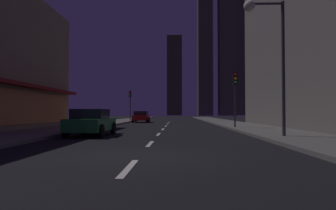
# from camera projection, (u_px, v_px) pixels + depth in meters

# --- Properties ---
(ground_plane) EXTENTS (78.00, 136.00, 0.10)m
(ground_plane) POSITION_uv_depth(u_px,v_px,m) (170.00, 122.00, 40.63)
(ground_plane) COLOR black
(sidewalk_right) EXTENTS (4.00, 76.00, 0.15)m
(sidewalk_right) POSITION_uv_depth(u_px,v_px,m) (221.00, 121.00, 40.41)
(sidewalk_right) COLOR #605E59
(sidewalk_right) RESTS_ON ground
(sidewalk_left) EXTENTS (4.00, 76.00, 0.15)m
(sidewalk_left) POSITION_uv_depth(u_px,v_px,m) (119.00, 121.00, 40.86)
(sidewalk_left) COLOR #605E59
(sidewalk_left) RESTS_ON ground
(lane_marking_center) EXTENTS (0.16, 33.40, 0.01)m
(lane_marking_center) POSITION_uv_depth(u_px,v_px,m) (163.00, 129.00, 22.25)
(lane_marking_center) COLOR silver
(lane_marking_center) RESTS_ON ground
(skyscraper_distant_tall) EXTENTS (7.22, 5.41, 38.67)m
(skyscraper_distant_tall) POSITION_uv_depth(u_px,v_px,m) (174.00, 76.00, 144.24)
(skyscraper_distant_tall) COLOR #3E3B2E
(skyscraper_distant_tall) RESTS_ON ground
(skyscraper_distant_mid) EXTENTS (6.24, 8.50, 75.65)m
(skyscraper_distant_mid) POSITION_uv_depth(u_px,v_px,m) (205.00, 30.00, 130.19)
(skyscraper_distant_mid) COLOR #4D4939
(skyscraper_distant_mid) RESTS_ON ground
(skyscraper_distant_short) EXTENTS (7.08, 7.49, 71.59)m
(skyscraper_distant_short) POSITION_uv_depth(u_px,v_px,m) (227.00, 33.00, 128.20)
(skyscraper_distant_short) COLOR #504C3C
(skyscraper_distant_short) RESTS_ON ground
(skyscraper_distant_slender) EXTENTS (6.39, 6.74, 59.59)m
(skyscraper_distant_slender) POSITION_uv_depth(u_px,v_px,m) (240.00, 58.00, 153.33)
(skyscraper_distant_slender) COLOR #534F3E
(skyscraper_distant_slender) RESTS_ON ground
(car_parked_near) EXTENTS (1.98, 4.24, 1.45)m
(car_parked_near) POSITION_uv_depth(u_px,v_px,m) (91.00, 122.00, 16.12)
(car_parked_near) COLOR #1E722D
(car_parked_near) RESTS_ON ground
(car_parked_far) EXTENTS (1.98, 4.24, 1.45)m
(car_parked_far) POSITION_uv_depth(u_px,v_px,m) (141.00, 117.00, 38.10)
(car_parked_far) COLOR #B21919
(car_parked_far) RESTS_ON ground
(fire_hydrant_far_left) EXTENTS (0.42, 0.30, 0.65)m
(fire_hydrant_far_left) POSITION_uv_depth(u_px,v_px,m) (105.00, 121.00, 28.38)
(fire_hydrant_far_left) COLOR red
(fire_hydrant_far_left) RESTS_ON sidewalk_left
(traffic_light_near_right) EXTENTS (0.32, 0.48, 4.20)m
(traffic_light_near_right) POSITION_uv_depth(u_px,v_px,m) (235.00, 87.00, 22.56)
(traffic_light_near_right) COLOR #2D2D2D
(traffic_light_near_right) RESTS_ON sidewalk_right
(traffic_light_far_left) EXTENTS (0.32, 0.48, 4.20)m
(traffic_light_far_left) POSITION_uv_depth(u_px,v_px,m) (130.00, 99.00, 41.12)
(traffic_light_far_left) COLOR #2D2D2D
(traffic_light_far_left) RESTS_ON sidewalk_left
(street_lamp_right) EXTENTS (1.96, 0.56, 6.58)m
(street_lamp_right) POSITION_uv_depth(u_px,v_px,m) (266.00, 34.00, 14.30)
(street_lamp_right) COLOR #38383D
(street_lamp_right) RESTS_ON sidewalk_right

